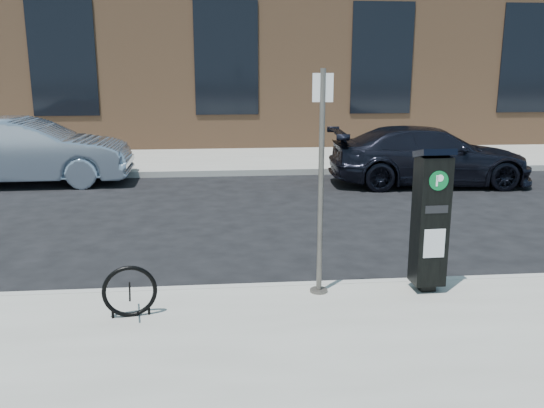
{
  "coord_description": "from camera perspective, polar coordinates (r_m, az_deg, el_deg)",
  "views": [
    {
      "loc": [
        -0.32,
        -6.68,
        2.8
      ],
      "look_at": [
        0.36,
        0.5,
        1.05
      ],
      "focal_mm": 38.0,
      "sensor_mm": 36.0,
      "label": 1
    }
  ],
  "objects": [
    {
      "name": "bike_rack",
      "position": [
        6.42,
        -13.91,
        -8.43
      ],
      "size": [
        0.58,
        0.13,
        0.58
      ],
      "rotation": [
        0.0,
        0.0,
        0.15
      ],
      "color": "black",
      "rests_on": "sidewalk_near"
    },
    {
      "name": "sidewalk_far",
      "position": [
        20.86,
        -4.49,
        6.07
      ],
      "size": [
        60.0,
        12.0,
        0.15
      ],
      "primitive_type": "cube",
      "color": "gray",
      "rests_on": "ground"
    },
    {
      "name": "building",
      "position": [
        23.71,
        -4.82,
        16.83
      ],
      "size": [
        28.0,
        10.05,
        8.25
      ],
      "color": "#8C603F",
      "rests_on": "ground"
    },
    {
      "name": "parking_kiosk",
      "position": [
        7.02,
        15.42,
        -1.39
      ],
      "size": [
        0.41,
        0.36,
        1.74
      ],
      "rotation": [
        0.0,
        0.0,
        0.03
      ],
      "color": "black",
      "rests_on": "sidewalk_near"
    },
    {
      "name": "curb_far",
      "position": [
        14.95,
        -4.08,
        3.08
      ],
      "size": [
        60.0,
        0.12,
        0.16
      ],
      "primitive_type": "cube",
      "color": "#9E9B93",
      "rests_on": "ground"
    },
    {
      "name": "car_dark",
      "position": [
        14.26,
        15.32,
        4.63
      ],
      "size": [
        4.86,
        2.21,
        1.38
      ],
      "primitive_type": "imported",
      "rotation": [
        0.0,
        0.0,
        1.51
      ],
      "color": "black",
      "rests_on": "ground"
    },
    {
      "name": "curb_near",
      "position": [
        7.2,
        -2.47,
        -8.62
      ],
      "size": [
        60.0,
        0.12,
        0.16
      ],
      "primitive_type": "cube",
      "color": "#9E9B93",
      "rests_on": "ground"
    },
    {
      "name": "sign_pole",
      "position": [
        6.62,
        4.86,
        1.8
      ],
      "size": [
        0.23,
        0.21,
        2.61
      ],
      "rotation": [
        0.0,
        0.0,
        -0.12
      ],
      "color": "#5E5A53",
      "rests_on": "sidewalk_near"
    },
    {
      "name": "ground",
      "position": [
        7.25,
        -2.47,
        -9.11
      ],
      "size": [
        120.0,
        120.0,
        0.0
      ],
      "primitive_type": "plane",
      "color": "black",
      "rests_on": "ground"
    },
    {
      "name": "car_silver",
      "position": [
        14.93,
        -23.14,
        4.8
      ],
      "size": [
        4.86,
        1.81,
        1.59
      ],
      "primitive_type": "imported",
      "rotation": [
        0.0,
        0.0,
        1.6
      ],
      "color": "#8393A7",
      "rests_on": "ground"
    }
  ]
}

